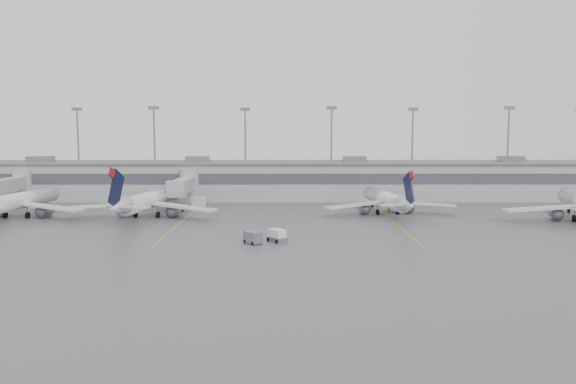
{
  "coord_description": "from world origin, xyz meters",
  "views": [
    {
      "loc": [
        -0.14,
        -67.13,
        14.7
      ],
      "look_at": [
        0.1,
        24.0,
        5.0
      ],
      "focal_mm": 35.0,
      "sensor_mm": 36.0,
      "label": 1
    }
  ],
  "objects_px": {
    "jet_far_left": "(17,201)",
    "jet_mid_left": "(147,200)",
    "jet_mid_right": "(387,199)",
    "baggage_tug": "(277,237)"
  },
  "relations": [
    {
      "from": "jet_far_left",
      "to": "baggage_tug",
      "type": "relative_size",
      "value": 9.47
    },
    {
      "from": "jet_far_left",
      "to": "jet_mid_right",
      "type": "distance_m",
      "value": 64.77
    },
    {
      "from": "jet_mid_left",
      "to": "jet_mid_right",
      "type": "distance_m",
      "value": 42.49
    },
    {
      "from": "jet_mid_left",
      "to": "baggage_tug",
      "type": "distance_m",
      "value": 31.94
    },
    {
      "from": "jet_far_left",
      "to": "jet_mid_left",
      "type": "xyz_separation_m",
      "value": [
        22.3,
        0.55,
        0.02
      ]
    },
    {
      "from": "jet_far_left",
      "to": "jet_mid_right",
      "type": "bearing_deg",
      "value": 8.83
    },
    {
      "from": "baggage_tug",
      "to": "jet_far_left",
      "type": "bearing_deg",
      "value": 116.48
    },
    {
      "from": "jet_mid_left",
      "to": "jet_mid_right",
      "type": "xyz_separation_m",
      "value": [
        42.33,
        3.65,
        -0.25
      ]
    },
    {
      "from": "jet_mid_left",
      "to": "jet_far_left",
      "type": "bearing_deg",
      "value": -170.34
    },
    {
      "from": "jet_far_left",
      "to": "baggage_tug",
      "type": "height_order",
      "value": "jet_far_left"
    }
  ]
}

